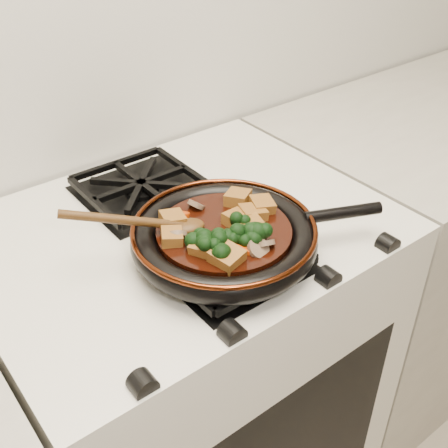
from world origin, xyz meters
TOP-DOWN VIEW (x-y plane):
  - stove at (0.00, 1.69)m, footprint 0.76×0.60m
  - burner_grate_front at (0.00, 1.55)m, footprint 0.23×0.23m
  - burner_grate_back at (0.00, 1.83)m, footprint 0.23×0.23m
  - skillet at (0.01, 1.56)m, footprint 0.42×0.31m
  - braising_sauce at (0.00, 1.56)m, footprint 0.23×0.23m
  - tofu_cube_0 at (-0.08, 1.59)m, footprint 0.05×0.05m
  - tofu_cube_1 at (0.09, 1.57)m, footprint 0.05×0.05m
  - tofu_cube_2 at (-0.06, 1.53)m, footprint 0.05×0.05m
  - tofu_cube_3 at (0.06, 1.56)m, footprint 0.05×0.05m
  - tofu_cube_4 at (-0.04, 1.49)m, footprint 0.05×0.06m
  - tofu_cube_5 at (-0.06, 1.63)m, footprint 0.05×0.05m
  - tofu_cube_6 at (0.03, 1.53)m, footprint 0.05×0.05m
  - tofu_cube_7 at (0.03, 1.56)m, footprint 0.05×0.05m
  - tofu_cube_8 at (0.07, 1.61)m, footprint 0.06×0.06m
  - broccoli_floret_0 at (0.02, 1.54)m, footprint 0.06×0.05m
  - broccoli_floret_1 at (-0.04, 1.52)m, footprint 0.08×0.08m
  - broccoli_floret_2 at (0.00, 1.51)m, footprint 0.08×0.08m
  - broccoli_floret_3 at (0.03, 1.50)m, footprint 0.08×0.09m
  - broccoli_floret_4 at (-0.02, 1.53)m, footprint 0.07×0.07m
  - broccoli_floret_5 at (-0.06, 1.55)m, footprint 0.09×0.09m
  - broccoli_floret_6 at (-0.06, 1.51)m, footprint 0.08×0.09m
  - carrot_coin_0 at (0.09, 1.56)m, footprint 0.03×0.03m
  - carrot_coin_1 at (-0.03, 1.50)m, footprint 0.03×0.03m
  - carrot_coin_2 at (0.07, 1.62)m, footprint 0.03×0.03m
  - carrot_coin_3 at (-0.00, 1.49)m, footprint 0.03×0.03m
  - carrot_coin_4 at (-0.03, 1.64)m, footprint 0.03×0.03m
  - mushroom_slice_0 at (-0.07, 1.59)m, footprint 0.04×0.04m
  - mushroom_slice_1 at (0.00, 1.64)m, footprint 0.03×0.03m
  - mushroom_slice_2 at (0.03, 1.49)m, footprint 0.04×0.04m
  - mushroom_slice_3 at (0.08, 1.56)m, footprint 0.04×0.04m
  - mushroom_slice_4 at (0.01, 1.48)m, footprint 0.04×0.04m
  - wooden_spoon at (-0.09, 1.62)m, footprint 0.14×0.08m

SIDE VIEW (x-z plane):
  - stove at x=0.00m, z-range 0.00..0.90m
  - burner_grate_front at x=0.00m, z-range 0.90..0.93m
  - burner_grate_back at x=0.00m, z-range 0.90..0.93m
  - skillet at x=0.01m, z-range 0.92..0.97m
  - braising_sauce at x=0.00m, z-range 0.94..0.96m
  - carrot_coin_0 at x=0.09m, z-range 0.96..0.97m
  - carrot_coin_1 at x=-0.03m, z-range 0.96..0.97m
  - carrot_coin_2 at x=0.07m, z-range 0.96..0.97m
  - carrot_coin_3 at x=0.00m, z-range 0.96..0.97m
  - carrot_coin_4 at x=-0.03m, z-range 0.95..0.98m
  - mushroom_slice_0 at x=-0.07m, z-range 0.95..0.98m
  - mushroom_slice_1 at x=0.00m, z-range 0.95..0.98m
  - mushroom_slice_2 at x=0.03m, z-range 0.95..0.98m
  - mushroom_slice_3 at x=0.08m, z-range 0.95..0.98m
  - mushroom_slice_4 at x=0.01m, z-range 0.95..0.98m
  - tofu_cube_2 at x=-0.06m, z-range 0.95..0.98m
  - tofu_cube_0 at x=-0.08m, z-range 0.95..0.98m
  - tofu_cube_7 at x=0.03m, z-range 0.95..0.98m
  - tofu_cube_3 at x=0.06m, z-range 0.95..0.98m
  - tofu_cube_5 at x=-0.06m, z-range 0.95..0.98m
  - tofu_cube_1 at x=0.09m, z-range 0.95..0.98m
  - tofu_cube_6 at x=0.03m, z-range 0.95..0.98m
  - tofu_cube_4 at x=-0.04m, z-range 0.95..0.98m
  - tofu_cube_8 at x=0.07m, z-range 0.95..0.98m
  - broccoli_floret_5 at x=-0.06m, z-range 0.93..1.01m
  - broccoli_floret_0 at x=0.02m, z-range 0.94..1.00m
  - broccoli_floret_2 at x=0.00m, z-range 0.94..1.00m
  - broccoli_floret_4 at x=-0.02m, z-range 0.94..1.00m
  - broccoli_floret_3 at x=0.03m, z-range 0.94..1.01m
  - broccoli_floret_1 at x=-0.04m, z-range 0.94..1.01m
  - broccoli_floret_6 at x=-0.06m, z-range 0.94..1.01m
  - wooden_spoon at x=-0.09m, z-range 0.87..1.08m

